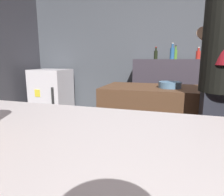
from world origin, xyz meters
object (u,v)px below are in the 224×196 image
Objects in this scene: bottle_soy at (156,54)px; mixing_bowl at (170,85)px; mini_fridge at (52,97)px; bottle_vinegar at (172,53)px; bottle_olive_oil at (198,54)px; bottle_hot_sauce at (175,54)px.

mixing_bowl is at bearing -78.69° from bottle_soy.
mini_fridge is 4.27× the size of bottle_vinegar.
bottle_hot_sauce is (-0.31, 0.08, 0.01)m from bottle_olive_oil.
bottle_vinegar is at bearing -7.44° from bottle_soy.
bottle_soy is at bearing -173.40° from bottle_olive_oil.
mixing_bowl is 1.16× the size of bottle_soy.
mini_fridge is 2.20m from bottle_hot_sauce.
bottle_soy is at bearing 3.77° from mini_fridge.
bottle_vinegar is at bearing 89.93° from mixing_bowl.
mixing_bowl is 1.33m from bottle_olive_oil.
mini_fridge is 5.47× the size of bottle_soy.
mini_fridge is 2.14m from bottle_vinegar.
bottle_hot_sauce reaches higher than bottle_olive_oil.
bottle_hot_sauce is (0.05, 0.18, -0.01)m from bottle_vinegar.
mini_fridge is 2.48m from bottle_olive_oil.
bottle_hot_sauce reaches higher than bottle_soy.
bottle_olive_oil is 0.38m from bottle_vinegar.
bottle_vinegar is at bearing -164.62° from bottle_olive_oil.
bottle_olive_oil is (2.36, 0.19, 0.73)m from mini_fridge.
bottle_hot_sauce is at bearing 87.83° from mixing_bowl.
bottle_olive_oil is 0.33m from bottle_hot_sauce.
bottle_olive_oil is at bearing 15.38° from bottle_vinegar.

